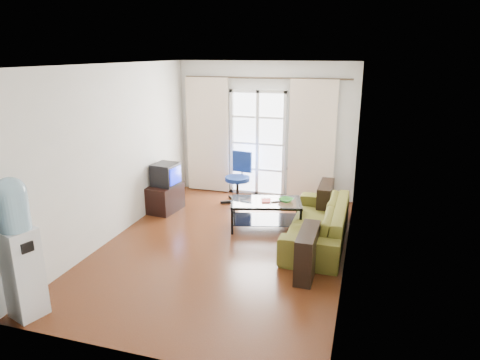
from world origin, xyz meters
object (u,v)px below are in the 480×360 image
at_px(coffee_table, 266,211).
at_px(water_cooler, 19,246).
at_px(task_chair, 238,188).
at_px(sofa, 318,222).
at_px(tv_stand, 165,198).
at_px(crt_tv, 165,174).

height_order(coffee_table, water_cooler, water_cooler).
height_order(task_chair, water_cooler, water_cooler).
relative_size(sofa, tv_stand, 3.18).
bearing_deg(task_chair, sofa, -30.02).
bearing_deg(task_chair, coffee_table, -44.44).
relative_size(crt_tv, water_cooler, 0.30).
bearing_deg(sofa, coffee_table, -107.09).
bearing_deg(sofa, tv_stand, -100.09).
bearing_deg(crt_tv, water_cooler, -83.12).
height_order(sofa, crt_tv, crt_tv).
xyz_separation_m(coffee_table, crt_tv, (-1.98, 0.28, 0.40)).
relative_size(coffee_table, tv_stand, 1.91).
xyz_separation_m(coffee_table, water_cooler, (-1.99, -3.21, 0.55)).
height_order(coffee_table, tv_stand, tv_stand).
xyz_separation_m(crt_tv, task_chair, (1.17, 0.80, -0.41)).
xyz_separation_m(tv_stand, water_cooler, (0.00, -3.46, 0.60)).
distance_m(coffee_table, task_chair, 1.35).
bearing_deg(crt_tv, coffee_table, -1.18).
height_order(coffee_table, task_chair, task_chair).
bearing_deg(sofa, water_cooler, -44.20).
bearing_deg(crt_tv, task_chair, 41.27).
relative_size(task_chair, water_cooler, 0.62).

